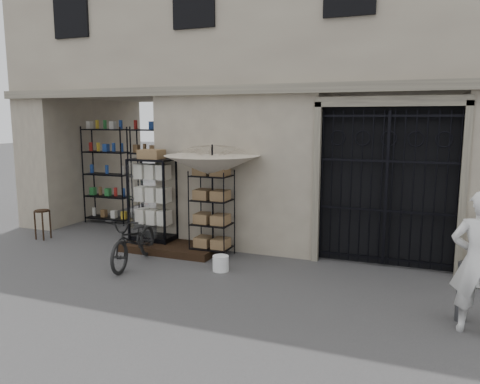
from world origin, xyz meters
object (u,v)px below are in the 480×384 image
at_px(steel_bollard, 462,292).
at_px(shopkeeper, 473,332).
at_px(market_umbrella, 212,160).
at_px(wooden_stool, 43,224).
at_px(display_cabinet, 153,204).
at_px(wire_rack, 212,214).
at_px(bicycle, 135,264).
at_px(white_bucket, 221,263).

height_order(steel_bollard, shopkeeper, steel_bollard).
bearing_deg(market_umbrella, wooden_stool, -176.53).
bearing_deg(display_cabinet, shopkeeper, -29.78).
relative_size(wooden_stool, shopkeeper, 0.36).
bearing_deg(display_cabinet, wire_rack, -16.33).
distance_m(bicycle, steel_bollard, 5.55).
height_order(display_cabinet, shopkeeper, display_cabinet).
xyz_separation_m(wire_rack, white_bucket, (0.55, -0.82, -0.70)).
height_order(white_bucket, steel_bollard, steel_bollard).
bearing_deg(wooden_stool, wire_rack, 3.50).
bearing_deg(wire_rack, shopkeeper, -32.98).
height_order(market_umbrella, shopkeeper, market_umbrella).
distance_m(display_cabinet, bicycle, 1.54).
bearing_deg(shopkeeper, wooden_stool, -7.65).
bearing_deg(steel_bollard, shopkeeper, -66.62).
bearing_deg(steel_bollard, wooden_stool, 171.45).
relative_size(wire_rack, bicycle, 0.96).
bearing_deg(white_bucket, display_cabinet, 154.60).
height_order(wire_rack, wooden_stool, wire_rack).
distance_m(display_cabinet, wire_rack, 1.44).
bearing_deg(display_cabinet, steel_bollard, -27.32).
bearing_deg(wooden_stool, white_bucket, -6.96).
distance_m(white_bucket, steel_bollard, 3.94).
relative_size(white_bucket, steel_bollard, 0.35).
bearing_deg(wire_rack, wooden_stool, 172.66).
distance_m(white_bucket, shopkeeper, 4.13).
height_order(white_bucket, shopkeeper, white_bucket).
bearing_deg(bicycle, shopkeeper, -17.31).
distance_m(market_umbrella, white_bucket, 2.02).
bearing_deg(white_bucket, shopkeeper, -14.46).
height_order(display_cabinet, white_bucket, display_cabinet).
bearing_deg(wire_rack, steel_bollard, -29.98).
relative_size(display_cabinet, white_bucket, 6.48).
xyz_separation_m(white_bucket, bicycle, (-1.65, -0.24, -0.14)).
relative_size(white_bucket, wooden_stool, 0.43).
distance_m(market_umbrella, steel_bollard, 4.89).
relative_size(display_cabinet, steel_bollard, 2.28).
bearing_deg(wooden_stool, shopkeeper, -10.47).
bearing_deg(white_bucket, wire_rack, 123.86).
relative_size(wire_rack, white_bucket, 5.90).
xyz_separation_m(wooden_stool, shopkeeper, (8.65, -1.60, -0.35)).
distance_m(display_cabinet, steel_bollard, 6.09).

